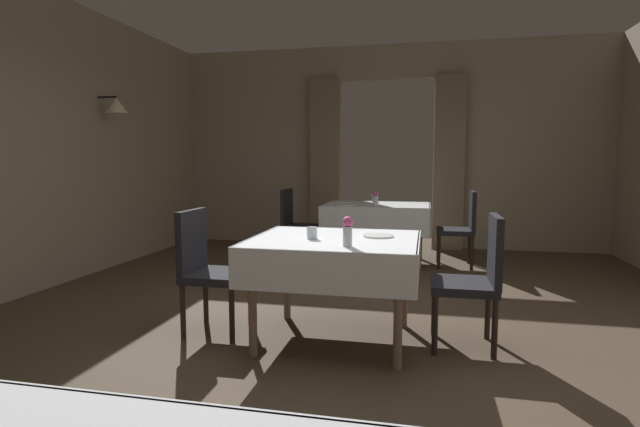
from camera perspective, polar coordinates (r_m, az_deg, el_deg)
The scene contains 15 objects.
ground at distance 3.63m, azimuth 1.77°, elevation -14.82°, with size 10.08×10.08×0.00m, color #4C3D2D.
wall_back at distance 7.54m, azimuth 7.66°, elevation 7.74°, with size 6.40×0.27×3.00m.
dining_table_mid at distance 3.52m, azimuth 1.73°, elevation -4.39°, with size 1.19×1.06×0.75m.
dining_table_far at distance 6.28m, azimuth 6.60°, elevation 0.08°, with size 1.32×0.91×0.75m.
chair_mid_right at distance 3.57m, azimuth 17.64°, elevation -6.79°, with size 0.44×0.44×0.93m.
chair_mid_left at distance 3.82m, azimuth -12.96°, elevation -5.82°, with size 0.44×0.44×0.93m.
chair_far_left at distance 6.40m, azimuth -2.85°, elevation -0.88°, with size 0.44×0.44×0.93m.
chair_far_right at distance 6.25m, azimuth 16.13°, elevation -1.28°, with size 0.44×0.44×0.93m.
flower_vase_mid at distance 3.15m, azimuth 3.21°, elevation -1.95°, with size 0.07×0.07×0.19m.
plate_mid_b at distance 3.59m, azimuth 6.75°, elevation -2.58°, with size 0.22×0.22×0.01m, color white.
glass_mid_c at distance 3.45m, azimuth -0.94°, elevation -2.26°, with size 0.07×0.07×0.08m, color silver.
flower_vase_far at distance 6.02m, azimuth 6.47°, elevation 1.83°, with size 0.07×0.07×0.18m.
plate_far_b at distance 6.04m, azimuth 2.98°, elevation 1.00°, with size 0.20×0.20×0.01m, color white.
plate_far_c at distance 6.53m, azimuth 2.72°, elevation 1.38°, with size 0.24×0.24×0.01m, color white.
glass_far_d at distance 6.53m, azimuth 6.30°, elevation 1.76°, with size 0.07×0.07×0.10m, color silver.
Camera 1 is at (0.61, -3.33, 1.30)m, focal length 27.64 mm.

